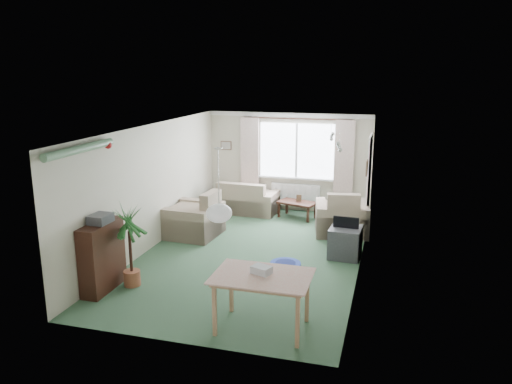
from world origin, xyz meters
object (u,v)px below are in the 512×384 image
(armchair_left, at_px, (193,213))
(pet_bed, at_px, (285,266))
(armchair_corner, at_px, (342,211))
(bookshelf, at_px, (102,257))
(dining_table, at_px, (262,303))
(sofa, at_px, (245,197))
(houseplant, at_px, (130,246))
(coffee_table, at_px, (297,210))
(tv_cube, at_px, (345,242))

(armchair_left, height_order, pet_bed, armchair_left)
(armchair_corner, bearing_deg, pet_bed, 61.96)
(bookshelf, distance_m, dining_table, 2.79)
(armchair_left, bearing_deg, sofa, 168.90)
(armchair_left, height_order, dining_table, armchair_left)
(armchair_left, bearing_deg, dining_table, 39.48)
(armchair_corner, xyz_separation_m, bookshelf, (-3.32, -3.85, 0.07))
(houseplant, relative_size, pet_bed, 2.47)
(sofa, bearing_deg, coffee_table, 176.58)
(tv_cube, height_order, pet_bed, tv_cube)
(armchair_left, relative_size, houseplant, 0.81)
(sofa, height_order, tv_cube, sofa)
(bookshelf, xyz_separation_m, houseplant, (0.36, 0.25, 0.12))
(houseplant, bearing_deg, bookshelf, -144.56)
(armchair_corner, bearing_deg, tv_cube, 88.93)
(pet_bed, bearing_deg, coffee_table, 97.38)
(bookshelf, bearing_deg, tv_cube, 34.35)
(houseplant, xyz_separation_m, dining_table, (2.38, -0.77, -0.30))
(bookshelf, xyz_separation_m, dining_table, (2.74, -0.52, -0.18))
(dining_table, bearing_deg, armchair_left, 125.40)
(armchair_corner, relative_size, pet_bed, 1.98)
(sofa, height_order, houseplant, houseplant)
(bookshelf, xyz_separation_m, pet_bed, (2.60, 1.60, -0.49))
(armchair_corner, xyz_separation_m, tv_cube, (0.22, -1.38, -0.20))
(armchair_corner, height_order, coffee_table, armchair_corner)
(bookshelf, bearing_deg, dining_table, -11.18)
(pet_bed, bearing_deg, houseplant, -149.01)
(pet_bed, bearing_deg, dining_table, -86.20)
(armchair_corner, distance_m, coffee_table, 1.43)
(houseplant, distance_m, tv_cube, 3.90)
(houseplant, height_order, tv_cube, houseplant)
(dining_table, xyz_separation_m, tv_cube, (0.80, 2.98, -0.09))
(armchair_left, bearing_deg, tv_cube, 87.08)
(sofa, relative_size, armchair_corner, 1.46)
(armchair_corner, bearing_deg, bookshelf, 38.92)
(armchair_corner, xyz_separation_m, coffee_table, (-1.12, 0.85, -0.28))
(pet_bed, bearing_deg, armchair_corner, 72.29)
(sofa, xyz_separation_m, dining_table, (1.86, -5.35, -0.02))
(armchair_corner, distance_m, pet_bed, 2.40)
(dining_table, height_order, pet_bed, dining_table)
(armchair_corner, xyz_separation_m, armchair_left, (-2.98, -0.99, 0.00))
(armchair_corner, height_order, pet_bed, armchair_corner)
(dining_table, distance_m, tv_cube, 3.09)
(coffee_table, bearing_deg, bookshelf, -115.08)
(houseplant, bearing_deg, coffee_table, 67.47)
(armchair_corner, xyz_separation_m, houseplant, (-2.96, -3.59, 0.19))
(coffee_table, height_order, pet_bed, coffee_table)
(bookshelf, relative_size, houseplant, 0.82)
(coffee_table, xyz_separation_m, tv_cube, (1.34, -2.23, 0.09))
(armchair_corner, height_order, bookshelf, bookshelf)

